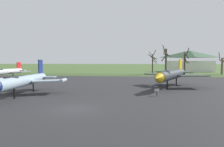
{
  "coord_description": "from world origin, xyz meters",
  "views": [
    {
      "loc": [
        5.45,
        -16.84,
        4.41
      ],
      "look_at": [
        1.42,
        16.31,
        2.29
      ],
      "focal_mm": 30.89,
      "sensor_mm": 36.0,
      "label": 1
    }
  ],
  "objects_px": {
    "jet_fighter_front_right": "(172,75)",
    "visitor_building": "(190,61)",
    "info_placard_front_right": "(157,92)",
    "jet_fighter_front_left": "(6,72)",
    "jet_fighter_rear_center": "(23,81)"
  },
  "relations": [
    {
      "from": "visitor_building",
      "to": "info_placard_front_right",
      "type": "bearing_deg",
      "value": -108.31
    },
    {
      "from": "jet_fighter_front_right",
      "to": "info_placard_front_right",
      "type": "relative_size",
      "value": 15.3
    },
    {
      "from": "info_placard_front_right",
      "to": "visitor_building",
      "type": "xyz_separation_m",
      "value": [
        20.62,
        62.32,
        3.88
      ]
    },
    {
      "from": "jet_fighter_front_right",
      "to": "visitor_building",
      "type": "bearing_deg",
      "value": 72.24
    },
    {
      "from": "jet_fighter_front_right",
      "to": "jet_fighter_front_left",
      "type": "bearing_deg",
      "value": 163.69
    },
    {
      "from": "jet_fighter_front_right",
      "to": "visitor_building",
      "type": "distance_m",
      "value": 56.95
    },
    {
      "from": "jet_fighter_front_left",
      "to": "jet_fighter_front_right",
      "type": "relative_size",
      "value": 0.93
    },
    {
      "from": "jet_fighter_front_left",
      "to": "visitor_building",
      "type": "distance_m",
      "value": 69.9
    },
    {
      "from": "jet_fighter_front_left",
      "to": "info_placard_front_right",
      "type": "relative_size",
      "value": 14.25
    },
    {
      "from": "jet_fighter_front_left",
      "to": "info_placard_front_right",
      "type": "distance_m",
      "value": 39.25
    },
    {
      "from": "jet_fighter_front_left",
      "to": "info_placard_front_right",
      "type": "xyz_separation_m",
      "value": [
        34.26,
        -19.11,
        -1.29
      ]
    },
    {
      "from": "info_placard_front_right",
      "to": "visitor_building",
      "type": "bearing_deg",
      "value": 71.69
    },
    {
      "from": "jet_fighter_front_right",
      "to": "info_placard_front_right",
      "type": "distance_m",
      "value": 8.91
    },
    {
      "from": "jet_fighter_front_right",
      "to": "info_placard_front_right",
      "type": "xyz_separation_m",
      "value": [
        -3.26,
        -8.13,
        -1.61
      ]
    },
    {
      "from": "jet_fighter_front_left",
      "to": "jet_fighter_rear_center",
      "type": "bearing_deg",
      "value": -49.88
    }
  ]
}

